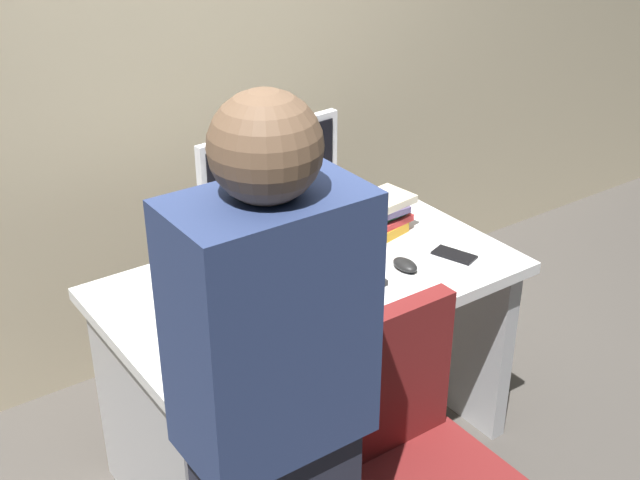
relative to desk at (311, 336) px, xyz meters
name	(u,v)px	position (x,y,z in m)	size (l,w,h in m)	color
ground_plane	(312,452)	(0.00, 0.00, -0.51)	(9.00, 9.00, 0.00)	#4C4742
desk	(311,336)	(0.00, 0.00, 0.00)	(1.35, 0.75, 0.74)	white
person_at_desk	(275,438)	(-0.58, -0.69, 0.33)	(0.40, 0.24, 1.64)	#262838
monitor	(272,186)	(-0.03, 0.18, 0.49)	(0.54, 0.16, 0.46)	silver
keyboard	(321,295)	(-0.05, -0.13, 0.25)	(0.43, 0.13, 0.02)	#262626
mouse	(405,265)	(0.27, -0.14, 0.25)	(0.06, 0.10, 0.03)	black
cup_near_keyboard	(217,327)	(-0.43, -0.15, 0.28)	(0.07, 0.07, 0.09)	white
cup_by_monitor	(181,291)	(-0.42, 0.09, 0.28)	(0.07, 0.07, 0.09)	silver
book_stack	(382,214)	(0.38, 0.11, 0.31)	(0.23, 0.18, 0.13)	gold
cell_phone	(454,255)	(0.47, -0.17, 0.24)	(0.07, 0.14, 0.01)	black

